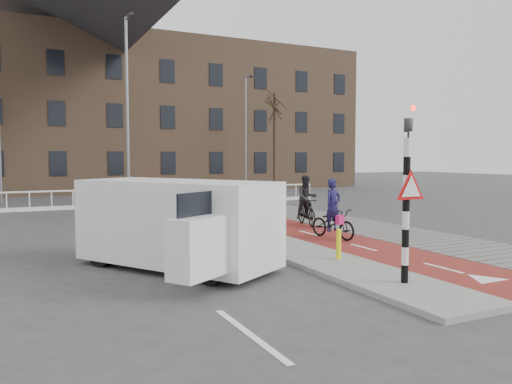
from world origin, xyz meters
name	(u,v)px	position (x,y,z in m)	size (l,w,h in m)	color
ground	(365,266)	(0.00, 0.00, 0.00)	(120.00, 120.00, 0.00)	#38383A
bike_lane	(248,218)	(1.50, 10.00, 0.01)	(2.50, 60.00, 0.01)	maroon
sidewalk	(303,214)	(4.30, 10.00, 0.01)	(3.00, 60.00, 0.01)	slate
curb_island	(265,241)	(-0.70, 4.00, 0.06)	(1.80, 16.00, 0.12)	gray
traffic_signal	(407,190)	(-0.60, -2.02, 1.99)	(0.80, 0.80, 3.68)	black
bollard	(339,244)	(-0.43, 0.51, 0.49)	(0.12, 0.12, 0.74)	#FFF70E
cyclist_near	(333,219)	(1.62, 3.74, 0.65)	(1.00, 1.93, 1.92)	black
cyclist_far	(307,205)	(2.45, 6.72, 0.81)	(0.92, 1.85, 1.93)	black
van	(177,222)	(-4.17, 1.77, 1.10)	(4.22, 5.12, 2.08)	white
railing	(73,203)	(-5.00, 17.00, 0.31)	(28.00, 0.10, 0.99)	silver
townhouse_row	(78,91)	(-3.00, 32.00, 7.81)	(46.00, 10.00, 15.90)	#7F6047
tree_right	(275,143)	(10.14, 23.84, 3.73)	(0.27, 0.27, 7.45)	#332316
streetlight_near	(128,119)	(-3.23, 11.92, 4.23)	(0.12, 0.12, 8.46)	slate
streetlight_right	(246,137)	(6.44, 21.07, 4.01)	(0.12, 0.12, 8.02)	slate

